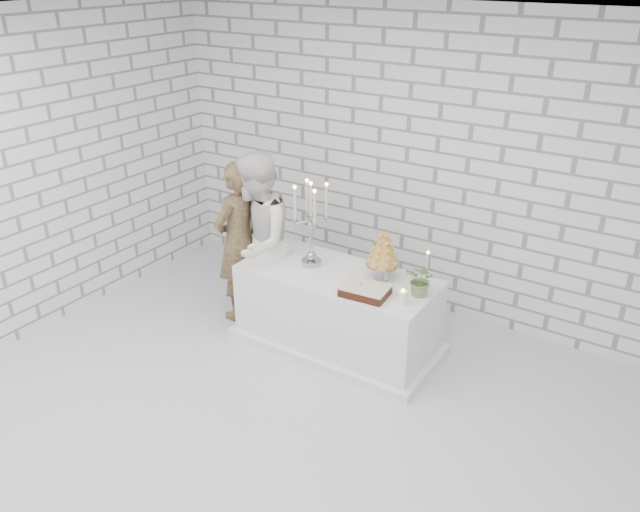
{
  "coord_description": "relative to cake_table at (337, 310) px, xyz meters",
  "views": [
    {
      "loc": [
        2.24,
        -2.99,
        3.36
      ],
      "look_at": [
        -0.38,
        1.05,
        1.05
      ],
      "focal_mm": 35.53,
      "sensor_mm": 36.0,
      "label": 1
    }
  ],
  "objects": [
    {
      "name": "pillar_candle",
      "position": [
        0.73,
        -0.17,
        0.44
      ],
      "size": [
        0.1,
        0.1,
        0.12
      ],
      "primitive_type": "cylinder",
      "rotation": [
        0.0,
        0.0,
        -0.29
      ],
      "color": "white",
      "rests_on": "cake_table"
    },
    {
      "name": "wall_back",
      "position": [
        0.39,
        1.15,
        1.12
      ],
      "size": [
        6.0,
        0.01,
        3.0
      ],
      "primitive_type": "cube",
      "color": "white",
      "rests_on": "ground"
    },
    {
      "name": "ceiling",
      "position": [
        0.39,
        -1.35,
        2.62
      ],
      "size": [
        6.0,
        5.0,
        0.01
      ],
      "primitive_type": "cube",
      "color": "white",
      "rests_on": "ground"
    },
    {
      "name": "croquembouche",
      "position": [
        0.38,
        0.13,
        0.61
      ],
      "size": [
        0.37,
        0.37,
        0.47
      ],
      "primitive_type": null,
      "rotation": [
        0.0,
        0.0,
        0.23
      ],
      "color": "#A2712B",
      "rests_on": "cake_table"
    },
    {
      "name": "ground",
      "position": [
        0.39,
        -1.35,
        -0.38
      ],
      "size": [
        6.0,
        5.0,
        0.01
      ],
      "primitive_type": "cube",
      "color": "silver",
      "rests_on": "ground"
    },
    {
      "name": "flowers",
      "position": [
        0.8,
        0.04,
        0.52
      ],
      "size": [
        0.28,
        0.25,
        0.29
      ],
      "primitive_type": "imported",
      "rotation": [
        0.0,
        0.0,
        -0.12
      ],
      "color": "#447237",
      "rests_on": "cake_table"
    },
    {
      "name": "groom",
      "position": [
        -1.1,
        -0.05,
        0.44
      ],
      "size": [
        0.45,
        0.63,
        1.63
      ],
      "primitive_type": "imported",
      "rotation": [
        0.0,
        0.0,
        -1.67
      ],
      "color": "#392B1A",
      "rests_on": "ground"
    },
    {
      "name": "chocolate_cake",
      "position": [
        0.4,
        -0.21,
        0.42
      ],
      "size": [
        0.41,
        0.31,
        0.08
      ],
      "primitive_type": "cube",
      "rotation": [
        0.0,
        0.0,
        0.09
      ],
      "color": "black",
      "rests_on": "cake_table"
    },
    {
      "name": "extra_taper",
      "position": [
        0.77,
        0.2,
        0.54
      ],
      "size": [
        0.07,
        0.07,
        0.32
      ],
      "primitive_type": "cylinder",
      "rotation": [
        0.0,
        0.0,
        -0.16
      ],
      "color": "beige",
      "rests_on": "cake_table"
    },
    {
      "name": "wall_left",
      "position": [
        -2.61,
        -1.35,
        1.12
      ],
      "size": [
        0.01,
        5.0,
        3.0
      ],
      "primitive_type": "cube",
      "color": "white",
      "rests_on": "ground"
    },
    {
      "name": "bride",
      "position": [
        -0.87,
        -0.06,
        0.5
      ],
      "size": [
        0.97,
        1.05,
        1.75
      ],
      "primitive_type": "imported",
      "rotation": [
        0.0,
        0.0,
        -1.11
      ],
      "color": "white",
      "rests_on": "ground"
    },
    {
      "name": "candelabra",
      "position": [
        -0.3,
        0.02,
        0.78
      ],
      "size": [
        0.34,
        0.34,
        0.81
      ],
      "primitive_type": null,
      "rotation": [
        0.0,
        0.0,
        0.04
      ],
      "color": "#9A9BA4",
      "rests_on": "cake_table"
    },
    {
      "name": "cake_table",
      "position": [
        0.0,
        0.0,
        0.0
      ],
      "size": [
        1.8,
        0.8,
        0.75
      ],
      "primitive_type": "cube",
      "color": "white",
      "rests_on": "ground"
    }
  ]
}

